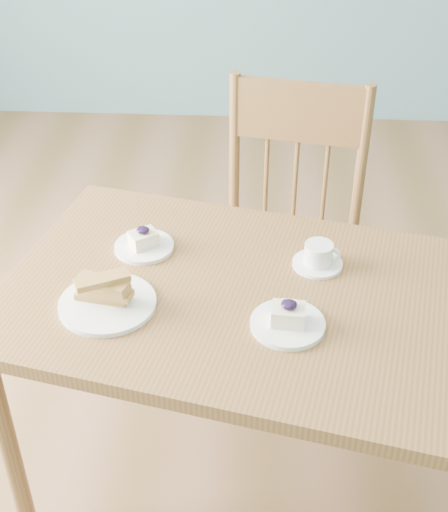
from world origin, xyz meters
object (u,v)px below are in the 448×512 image
object	(u,v)px
dining_chair	(286,240)
cheesecake_plate_near	(288,320)
biscotti_plate	(107,296)
dining_table	(273,320)
coffee_cup	(319,257)
cheesecake_plate_far	(144,243)

from	to	relation	value
dining_chair	cheesecake_plate_near	xyz separation A→B (m)	(-0.02, -0.67, 0.23)
cheesecake_plate_near	biscotti_plate	distance (m)	0.44
dining_table	biscotti_plate	bearing A→B (deg)	-159.57
dining_chair	biscotti_plate	bearing A→B (deg)	-115.97
coffee_cup	biscotti_plate	distance (m)	0.55
dining_table	cheesecake_plate_near	xyz separation A→B (m)	(0.03, -0.11, 0.09)
dining_chair	coffee_cup	size ratio (longest dim) A/B	7.70
cheesecake_plate_near	coffee_cup	distance (m)	0.26
dining_chair	cheesecake_plate_near	distance (m)	0.71
cheesecake_plate_near	cheesecake_plate_far	xyz separation A→B (m)	(-0.38, 0.30, -0.00)
dining_table	cheesecake_plate_near	bearing A→B (deg)	-60.37
cheesecake_plate_near	coffee_cup	bearing A→B (deg)	71.26
dining_chair	biscotti_plate	distance (m)	0.80
dining_chair	coffee_cup	bearing A→B (deg)	-70.97
cheesecake_plate_near	cheesecake_plate_far	size ratio (longest dim) A/B	1.10
dining_chair	cheesecake_plate_far	world-z (taller)	dining_chair
dining_table	coffee_cup	world-z (taller)	coffee_cup
cheesecake_plate_far	coffee_cup	world-z (taller)	cheesecake_plate_far
coffee_cup	biscotti_plate	bearing A→B (deg)	-153.49
dining_chair	cheesecake_plate_near	world-z (taller)	dining_chair
dining_table	dining_chair	size ratio (longest dim) A/B	1.48
coffee_cup	dining_table	bearing A→B (deg)	-123.40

